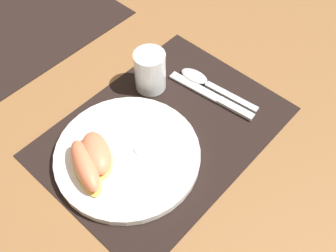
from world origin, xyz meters
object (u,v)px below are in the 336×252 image
at_px(knife, 213,96).
at_px(citrus_wedge_0, 96,154).
at_px(juice_glass, 150,73).
at_px(spoon, 204,81).
at_px(citrus_wedge_1, 85,166).
at_px(fork, 139,151).
at_px(plate, 128,155).

bearing_deg(knife, citrus_wedge_0, 168.44).
bearing_deg(juice_glass, spoon, -43.46).
bearing_deg(citrus_wedge_1, juice_glass, 16.36).
bearing_deg(citrus_wedge_1, citrus_wedge_0, 10.10).
height_order(spoon, citrus_wedge_0, citrus_wedge_0).
relative_size(knife, citrus_wedge_0, 1.85).
xyz_separation_m(juice_glass, fork, (-0.14, -0.11, -0.02)).
bearing_deg(knife, citrus_wedge_1, 170.60).
height_order(spoon, citrus_wedge_1, citrus_wedge_1).
bearing_deg(knife, spoon, 64.29).
bearing_deg(plate, spoon, 3.54).
distance_m(spoon, fork, 0.23).
bearing_deg(citrus_wedge_0, knife, -11.56).
relative_size(plate, juice_glass, 3.02).
height_order(citrus_wedge_0, citrus_wedge_1, citrus_wedge_1).
bearing_deg(fork, knife, -2.97).
height_order(juice_glass, citrus_wedge_0, juice_glass).
height_order(fork, citrus_wedge_0, citrus_wedge_0).
xyz_separation_m(plate, fork, (0.02, -0.01, 0.01)).
xyz_separation_m(spoon, fork, (-0.23, -0.03, 0.01)).
distance_m(plate, citrus_wedge_0, 0.06).
bearing_deg(spoon, juice_glass, 136.54).
bearing_deg(knife, juice_glass, 118.35).
bearing_deg(juice_glass, plate, -149.57).
xyz_separation_m(fork, citrus_wedge_1, (-0.09, 0.04, 0.02)).
distance_m(plate, knife, 0.22).
distance_m(juice_glass, citrus_wedge_0, 0.21).
relative_size(knife, citrus_wedge_1, 1.65).
relative_size(fork, citrus_wedge_0, 1.78).
xyz_separation_m(knife, fork, (-0.21, 0.01, 0.02)).
relative_size(spoon, fork, 0.97).
distance_m(spoon, citrus_wedge_0, 0.29).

